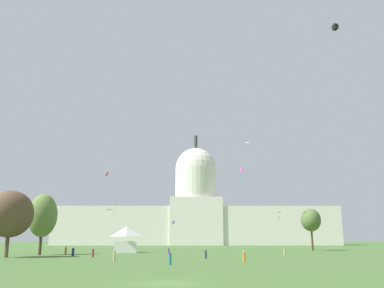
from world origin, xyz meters
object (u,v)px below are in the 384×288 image
(person_teal_edge_west, at_px, (170,259))
(kite_blue_low, at_px, (173,222))
(person_orange_front_center, at_px, (244,257))
(kite_lime_mid, at_px, (235,198))
(event_tent, at_px, (126,239))
(capitol_building, at_px, (196,215))
(person_tan_mid_left, at_px, (285,252))
(kite_pink_low, at_px, (107,174))
(tree_west_mid, at_px, (10,214))
(tree_west_near, at_px, (43,216))
(person_tan_near_tent, at_px, (114,256))
(kite_turquoise_low, at_px, (108,211))
(kite_yellow_low, at_px, (278,213))
(tree_east_far, at_px, (311,220))
(person_maroon_back_left, at_px, (93,253))
(person_navy_mid_center, at_px, (206,254))
(person_orange_aisle_center, at_px, (66,251))
(person_navy_edge_east, at_px, (73,252))
(kite_orange_low, at_px, (116,203))
(kite_black_high, at_px, (335,27))
(person_purple_near_tree_east, at_px, (169,252))
(kite_magenta_mid, at_px, (241,172))
(kite_white_mid, at_px, (248,144))

(person_teal_edge_west, height_order, kite_blue_low, kite_blue_low)
(kite_blue_low, bearing_deg, person_teal_edge_west, 173.64)
(person_orange_front_center, distance_m, kite_lime_mid, 134.37)
(event_tent, relative_size, kite_blue_low, 1.80)
(capitol_building, xyz_separation_m, person_tan_mid_left, (15.94, -134.38, -14.91))
(kite_pink_low, bearing_deg, tree_west_mid, -54.02)
(tree_west_near, height_order, tree_west_mid, tree_west_near)
(person_tan_near_tent, bearing_deg, kite_turquoise_low, 90.43)
(kite_yellow_low, bearing_deg, kite_blue_low, 178.28)
(person_tan_near_tent, xyz_separation_m, person_tan_mid_left, (30.44, 23.34, -0.08))
(tree_east_far, xyz_separation_m, person_maroon_back_left, (-52.38, -42.71, -7.74))
(person_navy_mid_center, relative_size, person_tan_near_tent, 0.88)
(capitol_building, height_order, person_orange_aisle_center, capitol_building)
(tree_west_near, xyz_separation_m, kite_blue_low, (24.36, 90.51, 2.05))
(person_teal_edge_west, bearing_deg, kite_yellow_low, 140.99)
(kite_yellow_low, height_order, kite_turquoise_low, kite_turquoise_low)
(tree_east_far, bearing_deg, person_tan_mid_left, -115.10)
(event_tent, bearing_deg, person_orange_aisle_center, -140.58)
(person_tan_near_tent, bearing_deg, person_maroon_back_left, 102.86)
(capitol_building, distance_m, kite_turquoise_low, 93.96)
(person_teal_edge_west, relative_size, person_maroon_back_left, 0.99)
(person_navy_edge_east, distance_m, kite_orange_low, 23.95)
(person_tan_mid_left, height_order, kite_turquoise_low, kite_turquoise_low)
(kite_pink_low, bearing_deg, person_navy_edge_east, -87.56)
(tree_east_far, xyz_separation_m, person_navy_mid_center, (-32.19, -47.20, -7.78))
(event_tent, height_order, kite_black_high, kite_black_high)
(event_tent, distance_m, tree_west_near, 21.45)
(event_tent, height_order, kite_turquoise_low, kite_turquoise_low)
(person_navy_edge_east, distance_m, person_navy_mid_center, 27.31)
(tree_west_near, xyz_separation_m, person_teal_edge_west, (28.80, -33.58, -7.34))
(person_navy_edge_east, relative_size, person_tan_mid_left, 1.07)
(person_purple_near_tree_east, distance_m, kite_blue_low, 93.45)
(person_teal_edge_west, xyz_separation_m, kite_black_high, (30.02, 15.22, 41.54))
(kite_orange_low, height_order, kite_lime_mid, kite_lime_mid)
(kite_black_high, bearing_deg, kite_pink_low, 160.16)
(event_tent, distance_m, kite_black_high, 66.25)
(kite_magenta_mid, bearing_deg, kite_orange_low, 88.35)
(person_tan_mid_left, xyz_separation_m, kite_white_mid, (-2.90, 25.90, 28.41))
(event_tent, height_order, kite_white_mid, kite_white_mid)
(person_navy_edge_east, xyz_separation_m, kite_magenta_mid, (35.18, 17.24, 18.53))
(kite_turquoise_low, bearing_deg, kite_black_high, 90.42)
(person_purple_near_tree_east, distance_m, kite_lime_mid, 111.42)
(person_maroon_back_left, height_order, kite_blue_low, kite_blue_low)
(person_tan_near_tent, height_order, kite_lime_mid, kite_lime_mid)
(person_maroon_back_left, height_order, kite_magenta_mid, kite_magenta_mid)
(person_teal_edge_west, xyz_separation_m, kite_blue_low, (-4.44, 124.09, 9.39))
(event_tent, xyz_separation_m, person_navy_mid_center, (18.16, -30.05, -2.43))
(tree_west_mid, bearing_deg, tree_west_near, 82.27)
(tree_east_far, xyz_separation_m, tree_west_near, (-66.27, -30.65, -0.40))
(person_purple_near_tree_east, height_order, kite_black_high, kite_black_high)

